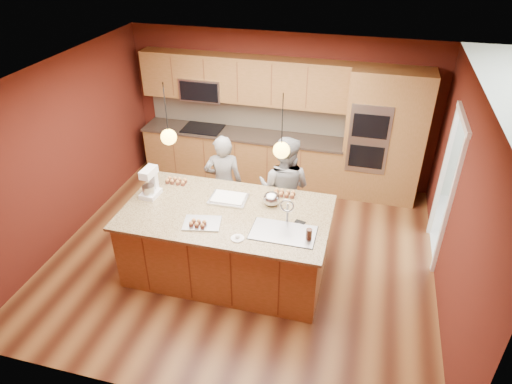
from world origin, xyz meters
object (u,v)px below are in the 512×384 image
(stand_mixer, at_px, (150,184))
(mixing_bowl, at_px, (271,199))
(island, at_px, (228,241))
(person_left, at_px, (224,183))
(person_right, at_px, (284,189))

(stand_mixer, bearing_deg, mixing_bowl, 10.58)
(island, bearing_deg, person_left, 111.20)
(island, relative_size, mixing_bowl, 11.84)
(person_left, relative_size, stand_mixer, 3.83)
(stand_mixer, bearing_deg, person_left, 54.24)
(island, xyz_separation_m, person_right, (0.56, 1.02, 0.33))
(person_right, height_order, mixing_bowl, person_right)
(stand_mixer, height_order, mixing_bowl, stand_mixer)
(person_left, relative_size, mixing_bowl, 6.89)
(stand_mixer, bearing_deg, person_right, 31.90)
(island, xyz_separation_m, stand_mixer, (-1.15, 0.12, 0.67))
(mixing_bowl, bearing_deg, person_right, 87.33)
(person_left, distance_m, mixing_bowl, 1.21)
(person_left, bearing_deg, person_right, 162.64)
(island, xyz_separation_m, mixing_bowl, (0.53, 0.31, 0.59))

